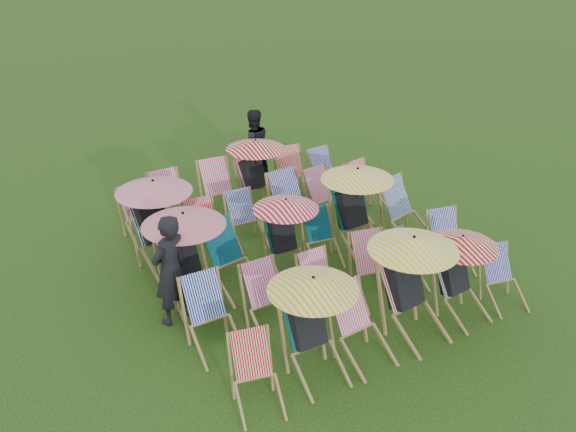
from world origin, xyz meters
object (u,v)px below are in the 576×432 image
deckchair_0 (257,376)px  person_left (170,270)px  deckchair_29 (328,173)px  deckchair_5 (504,279)px  person_rear (253,146)px

deckchair_0 → person_left: 2.13m
deckchair_29 → deckchair_5: bearing=-92.3°
deckchair_0 → person_rear: 6.51m
deckchair_5 → person_left: bearing=166.2°
deckchair_29 → person_rear: person_rear is taller
deckchair_0 → deckchair_5: size_ratio=1.04×
deckchair_0 → person_left: size_ratio=0.52×
deckchair_0 → deckchair_5: bearing=12.7°
deckchair_29 → person_rear: bearing=126.5°
deckchair_5 → deckchair_29: (-0.14, 4.52, 0.02)m
person_left → deckchair_0: bearing=73.3°
person_rear → deckchair_5: bearing=107.8°
deckchair_5 → person_rear: person_rear is taller
person_rear → deckchair_0: bearing=69.4°
deckchair_5 → person_rear: 5.87m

